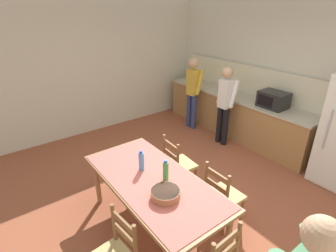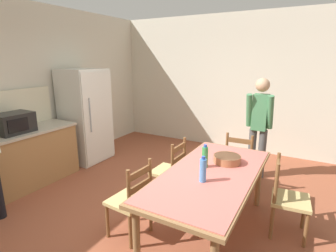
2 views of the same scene
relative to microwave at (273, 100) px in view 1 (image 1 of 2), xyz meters
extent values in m
plane|color=brown|center=(0.29, -2.21, -1.05)|extent=(8.32, 8.32, 0.00)
cube|color=beige|center=(0.29, 0.45, 0.40)|extent=(6.52, 0.12, 2.90)
cube|color=beige|center=(-2.97, -2.21, 0.40)|extent=(0.12, 5.20, 2.90)
cube|color=#9E7042|center=(-0.89, 0.02, -0.62)|extent=(3.55, 0.62, 0.86)
cube|color=#B2A893|center=(-0.89, 0.02, -0.17)|extent=(3.59, 0.66, 0.04)
cube|color=#B7BCC1|center=(-1.69, 0.02, -0.17)|extent=(0.52, 0.38, 0.02)
cube|color=beige|center=(-0.89, 0.33, 0.15)|extent=(3.55, 0.03, 0.60)
cylinder|color=#A5AAB2|center=(1.16, -0.38, -0.06)|extent=(0.02, 0.02, 0.63)
cube|color=black|center=(0.00, 0.00, 0.00)|extent=(0.50, 0.38, 0.30)
cube|color=black|center=(-0.05, -0.19, 0.00)|extent=(0.30, 0.01, 0.19)
cylinder|color=olive|center=(-0.54, -3.33, -0.69)|extent=(0.07, 0.07, 0.72)
cylinder|color=olive|center=(-0.54, -2.60, -0.69)|extent=(0.07, 0.07, 0.72)
cylinder|color=olive|center=(1.26, -2.60, -0.69)|extent=(0.07, 0.07, 0.72)
cube|color=olive|center=(0.36, -2.97, -0.30)|extent=(2.00, 0.94, 0.04)
cube|color=#D1665B|center=(0.36, -2.97, -0.28)|extent=(1.92, 0.90, 0.01)
cylinder|color=#4C8ED6|center=(0.11, -2.97, -0.16)|extent=(0.07, 0.07, 0.24)
cylinder|color=#2D51B2|center=(0.11, -2.97, -0.02)|extent=(0.04, 0.04, 0.03)
cylinder|color=green|center=(0.46, -2.85, -0.16)|extent=(0.07, 0.07, 0.24)
cylinder|color=#2D51B2|center=(0.46, -2.85, -0.02)|extent=(0.04, 0.04, 0.03)
cylinder|color=#9E6642|center=(0.71, -3.04, -0.23)|extent=(0.32, 0.32, 0.09)
cylinder|color=#9E6642|center=(0.71, -3.04, -0.20)|extent=(0.31, 0.31, 0.02)
cylinder|color=brown|center=(0.10, -2.01, -0.84)|extent=(0.04, 0.04, 0.41)
cylinder|color=brown|center=(-0.26, -1.99, -0.84)|extent=(0.04, 0.04, 0.41)
cylinder|color=brown|center=(0.08, -2.35, -0.84)|extent=(0.04, 0.04, 0.41)
cylinder|color=brown|center=(-0.28, -2.33, -0.84)|extent=(0.04, 0.04, 0.41)
cube|color=tan|center=(-0.09, -2.17, -0.62)|extent=(0.45, 0.43, 0.04)
cylinder|color=brown|center=(0.08, -2.35, -0.37)|extent=(0.04, 0.04, 0.46)
cylinder|color=brown|center=(-0.28, -2.33, -0.37)|extent=(0.04, 0.04, 0.46)
cube|color=brown|center=(-0.10, -2.34, -0.24)|extent=(0.36, 0.05, 0.07)
cube|color=brown|center=(-0.10, -2.34, -0.39)|extent=(0.36, 0.05, 0.07)
cylinder|color=brown|center=(0.61, -3.61, -0.37)|extent=(0.04, 0.04, 0.46)
cylinder|color=brown|center=(0.97, -3.58, -0.37)|extent=(0.04, 0.04, 0.46)
cube|color=brown|center=(0.79, -3.60, -0.24)|extent=(0.36, 0.06, 0.07)
cube|color=brown|center=(0.79, -3.60, -0.39)|extent=(0.36, 0.06, 0.07)
cylinder|color=brown|center=(1.51, -2.80, -0.37)|extent=(0.04, 0.04, 0.46)
cube|color=brown|center=(1.52, -2.98, -0.24)|extent=(0.04, 0.36, 0.07)
cylinder|color=brown|center=(1.00, -2.00, -0.84)|extent=(0.04, 0.04, 0.41)
cylinder|color=brown|center=(0.64, -2.00, -0.84)|extent=(0.04, 0.04, 0.41)
cylinder|color=brown|center=(0.99, -2.34, -0.84)|extent=(0.04, 0.04, 0.41)
cylinder|color=brown|center=(0.63, -2.34, -0.84)|extent=(0.04, 0.04, 0.41)
cube|color=tan|center=(0.81, -2.17, -0.62)|extent=(0.42, 0.40, 0.04)
cylinder|color=brown|center=(0.99, -2.34, -0.37)|extent=(0.04, 0.04, 0.46)
cylinder|color=brown|center=(0.63, -2.34, -0.37)|extent=(0.04, 0.04, 0.46)
cube|color=brown|center=(0.81, -2.34, -0.24)|extent=(0.36, 0.03, 0.07)
cube|color=brown|center=(0.81, -2.34, -0.39)|extent=(0.36, 0.03, 0.07)
cylinder|color=navy|center=(-1.77, -0.51, -0.65)|extent=(0.12, 0.12, 0.81)
cylinder|color=navy|center=(-1.61, -0.51, -0.65)|extent=(0.12, 0.12, 0.81)
cube|color=gold|center=(-1.69, -0.51, 0.04)|extent=(0.23, 0.18, 0.57)
sphere|color=tan|center=(-1.69, -0.51, 0.47)|extent=(0.22, 0.22, 0.22)
cylinder|color=gold|center=(-1.85, -0.44, 0.07)|extent=(0.09, 0.22, 0.54)
cylinder|color=gold|center=(-1.53, -0.44, 0.07)|extent=(0.09, 0.22, 0.54)
cylinder|color=black|center=(-0.79, -0.53, -0.65)|extent=(0.12, 0.12, 0.80)
cylinder|color=black|center=(-0.63, -0.53, -0.65)|extent=(0.12, 0.12, 0.80)
cube|color=white|center=(-0.71, -0.53, 0.03)|extent=(0.22, 0.18, 0.57)
sphere|color=tan|center=(-0.71, -0.53, 0.45)|extent=(0.21, 0.21, 0.21)
cylinder|color=white|center=(-0.87, -0.46, 0.06)|extent=(0.09, 0.22, 0.54)
cylinder|color=white|center=(-0.56, -0.46, 0.06)|extent=(0.09, 0.22, 0.54)
sphere|color=tan|center=(2.21, -3.12, 0.52)|extent=(0.22, 0.22, 0.22)
camera|label=1|loc=(2.52, -4.37, 1.62)|focal=28.00mm
camera|label=2|loc=(-2.18, -3.84, 0.94)|focal=28.00mm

